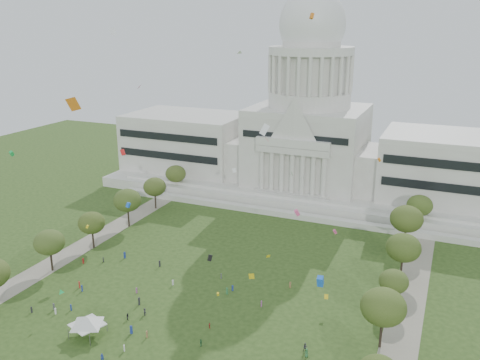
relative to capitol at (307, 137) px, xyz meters
name	(u,v)px	position (x,y,z in m)	size (l,w,h in m)	color
ground	(158,343)	(0.00, -113.59, -22.30)	(400.00, 400.00, 0.00)	#294318
capitol	(307,137)	(0.00, 0.00, 0.00)	(160.00, 64.50, 91.30)	silver
path_left	(75,251)	(-48.00, -83.59, -22.28)	(8.00, 160.00, 0.04)	gray
path_right	(405,320)	(48.00, -83.59, -22.28)	(8.00, 160.00, 0.04)	gray
row_tree_l_2	(49,242)	(-45.04, -96.29, -13.79)	(8.42, 8.42, 11.97)	black
row_tree_r_2	(383,307)	(44.17, -96.15, -12.64)	(9.55, 9.55, 13.58)	black
row_tree_l_3	(92,223)	(-44.09, -79.67, -14.09)	(8.12, 8.12, 11.55)	black
row_tree_r_3	(394,281)	(44.40, -79.10, -15.21)	(7.01, 7.01, 9.98)	black
row_tree_l_4	(127,200)	(-44.08, -61.17, -12.90)	(9.29, 9.29, 13.21)	black
row_tree_r_4	(403,248)	(44.76, -63.55, -13.01)	(9.19, 9.19, 13.06)	black
row_tree_l_5	(155,187)	(-45.22, -42.58, -13.88)	(8.33, 8.33, 11.85)	black
row_tree_r_5	(407,219)	(43.49, -43.40, -12.37)	(9.82, 9.82, 13.96)	black
row_tree_l_6	(176,174)	(-46.87, -24.45, -14.02)	(8.19, 8.19, 11.64)	black
row_tree_r_6	(420,205)	(45.96, -25.46, -13.79)	(8.42, 8.42, 11.97)	black
event_tent	(87,320)	(-15.73, -117.14, -18.52)	(11.13, 11.13, 4.87)	#4C4C4C
person_0	(306,353)	(30.72, -105.54, -21.33)	(0.94, 0.61, 1.92)	#33723F
person_2	(305,347)	(30.00, -103.89, -21.29)	(0.97, 0.60, 2.01)	#4C4C51
person_4	(201,343)	(9.02, -110.88, -21.44)	(1.01, 0.55, 1.72)	#33723F
person_5	(145,312)	(-8.70, -105.40, -21.38)	(1.70, 0.67, 1.84)	#4C4C51
person_7	(102,357)	(-7.14, -123.34, -21.35)	(0.69, 0.50, 1.88)	navy
person_8	(128,317)	(-11.25, -108.58, -21.46)	(0.81, 0.50, 1.68)	#26262B
person_10	(210,326)	(7.74, -104.18, -21.63)	(0.78, 0.43, 1.34)	#B21E1E
distant_crowd	(142,294)	(-13.97, -98.59, -21.45)	(59.23, 39.65, 1.93)	#26262B
kite_swarm	(158,210)	(-3.60, -105.43, 5.09)	(85.24, 103.48, 64.49)	orange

